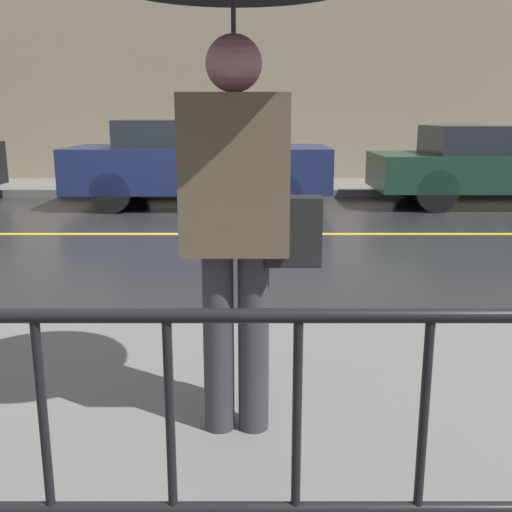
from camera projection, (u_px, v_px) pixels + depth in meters
name	position (u px, v px, depth m)	size (l,w,h in m)	color
ground_plane	(179.00, 234.00, 8.01)	(80.00, 80.00, 0.00)	#262628
sidewalk_near	(50.00, 428.00, 2.93)	(28.00, 3.11, 0.14)	slate
sidewalk_far	(207.00, 187.00, 12.59)	(28.00, 2.14, 0.14)	slate
lane_marking	(179.00, 234.00, 8.01)	(25.20, 0.12, 0.01)	gold
building_storefront	(208.00, 40.00, 13.07)	(28.00, 0.30, 6.30)	gray
pedestrian	(233.00, 47.00, 2.41)	(1.05, 1.05, 2.16)	#333338
car_navy	(196.00, 162.00, 10.38)	(4.43, 1.92, 1.47)	#19234C
car_dark_green	(503.00, 164.00, 10.41)	(4.61, 1.75, 1.38)	#193828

